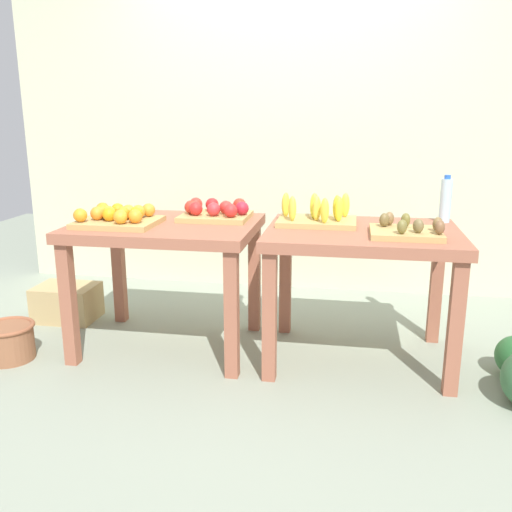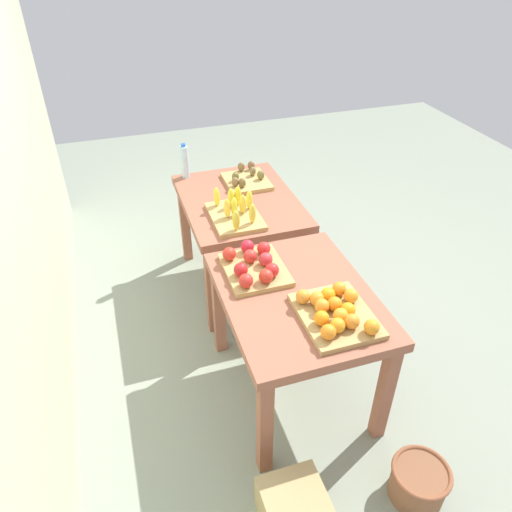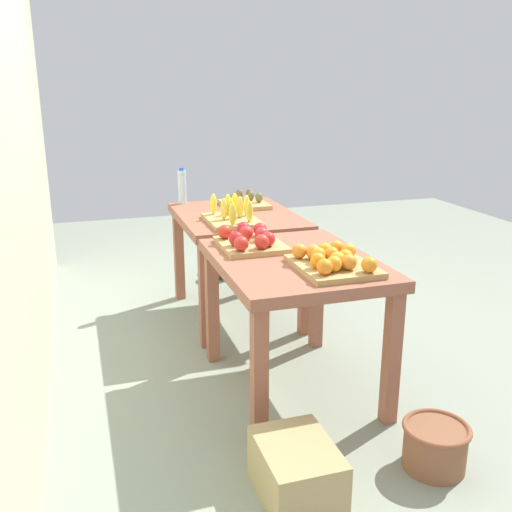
{
  "view_description": "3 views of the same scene",
  "coord_description": "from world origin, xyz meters",
  "px_view_note": "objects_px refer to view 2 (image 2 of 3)",
  "views": [
    {
      "loc": [
        0.49,
        -3.0,
        1.38
      ],
      "look_at": [
        -0.03,
        0.02,
        0.58
      ],
      "focal_mm": 38.88,
      "sensor_mm": 36.0,
      "label": 1
    },
    {
      "loc": [
        -2.42,
        0.84,
        2.46
      ],
      "look_at": [
        0.04,
        0.04,
        0.61
      ],
      "focal_mm": 34.13,
      "sensor_mm": 36.0,
      "label": 2
    },
    {
      "loc": [
        -3.25,
        1.06,
        1.64
      ],
      "look_at": [
        0.0,
        0.03,
        0.61
      ],
      "focal_mm": 40.42,
      "sensor_mm": 36.0,
      "label": 3
    }
  ],
  "objects_px": {
    "orange_bin": "(335,312)",
    "water_bottle": "(185,162)",
    "apple_bin": "(254,266)",
    "wicker_basket": "(419,482)",
    "banana_crate": "(236,212)",
    "display_table_right": "(239,212)",
    "kiwi_bin": "(246,179)",
    "watermelon_pile": "(239,208)",
    "display_table_left": "(296,309)"
  },
  "relations": [
    {
      "from": "orange_bin",
      "to": "water_bottle",
      "type": "relative_size",
      "value": 1.66
    },
    {
      "from": "apple_bin",
      "to": "wicker_basket",
      "type": "distance_m",
      "value": 1.4
    },
    {
      "from": "orange_bin",
      "to": "banana_crate",
      "type": "height_order",
      "value": "banana_crate"
    },
    {
      "from": "apple_bin",
      "to": "water_bottle",
      "type": "height_order",
      "value": "water_bottle"
    },
    {
      "from": "display_table_right",
      "to": "orange_bin",
      "type": "bearing_deg",
      "value": -175.55
    },
    {
      "from": "kiwi_bin",
      "to": "watermelon_pile",
      "type": "height_order",
      "value": "kiwi_bin"
    },
    {
      "from": "display_table_left",
      "to": "wicker_basket",
      "type": "xyz_separation_m",
      "value": [
        -0.84,
        -0.35,
        -0.54
      ]
    },
    {
      "from": "display_table_left",
      "to": "kiwi_bin",
      "type": "bearing_deg",
      "value": -5.19
    },
    {
      "from": "display_table_right",
      "to": "water_bottle",
      "type": "distance_m",
      "value": 0.6
    },
    {
      "from": "water_bottle",
      "to": "display_table_right",
      "type": "bearing_deg",
      "value": -147.62
    },
    {
      "from": "kiwi_bin",
      "to": "wicker_basket",
      "type": "height_order",
      "value": "kiwi_bin"
    },
    {
      "from": "display_table_left",
      "to": "display_table_right",
      "type": "height_order",
      "value": "same"
    },
    {
      "from": "orange_bin",
      "to": "display_table_right",
      "type": "bearing_deg",
      "value": 4.45
    },
    {
      "from": "display_table_left",
      "to": "kiwi_bin",
      "type": "distance_m",
      "value": 1.35
    },
    {
      "from": "display_table_left",
      "to": "banana_crate",
      "type": "distance_m",
      "value": 0.89
    },
    {
      "from": "apple_bin",
      "to": "kiwi_bin",
      "type": "height_order",
      "value": "apple_bin"
    },
    {
      "from": "orange_bin",
      "to": "wicker_basket",
      "type": "bearing_deg",
      "value": -157.95
    },
    {
      "from": "display_table_left",
      "to": "orange_bin",
      "type": "height_order",
      "value": "orange_bin"
    },
    {
      "from": "display_table_left",
      "to": "display_table_right",
      "type": "distance_m",
      "value": 1.12
    },
    {
      "from": "watermelon_pile",
      "to": "wicker_basket",
      "type": "relative_size",
      "value": 2.23
    },
    {
      "from": "kiwi_bin",
      "to": "wicker_basket",
      "type": "relative_size",
      "value": 1.24
    },
    {
      "from": "banana_crate",
      "to": "wicker_basket",
      "type": "distance_m",
      "value": 1.9
    },
    {
      "from": "orange_bin",
      "to": "apple_bin",
      "type": "relative_size",
      "value": 1.08
    },
    {
      "from": "wicker_basket",
      "to": "kiwi_bin",
      "type": "bearing_deg",
      "value": 5.97
    },
    {
      "from": "apple_bin",
      "to": "watermelon_pile",
      "type": "relative_size",
      "value": 0.63
    },
    {
      "from": "orange_bin",
      "to": "kiwi_bin",
      "type": "bearing_deg",
      "value": -0.57
    },
    {
      "from": "display_table_right",
      "to": "apple_bin",
      "type": "xyz_separation_m",
      "value": [
        -0.86,
        0.16,
        0.16
      ]
    },
    {
      "from": "display_table_left",
      "to": "apple_bin",
      "type": "relative_size",
      "value": 2.49
    },
    {
      "from": "watermelon_pile",
      "to": "wicker_basket",
      "type": "height_order",
      "value": "watermelon_pile"
    },
    {
      "from": "banana_crate",
      "to": "wicker_basket",
      "type": "bearing_deg",
      "value": -165.3
    },
    {
      "from": "orange_bin",
      "to": "apple_bin",
      "type": "xyz_separation_m",
      "value": [
        0.5,
        0.27,
        -0.0
      ]
    },
    {
      "from": "wicker_basket",
      "to": "orange_bin",
      "type": "bearing_deg",
      "value": 22.05
    },
    {
      "from": "kiwi_bin",
      "to": "water_bottle",
      "type": "bearing_deg",
      "value": 59.58
    },
    {
      "from": "display_table_left",
      "to": "orange_bin",
      "type": "xyz_separation_m",
      "value": [
        -0.24,
        -0.11,
        0.16
      ]
    },
    {
      "from": "water_bottle",
      "to": "watermelon_pile",
      "type": "bearing_deg",
      "value": -50.56
    },
    {
      "from": "orange_bin",
      "to": "water_bottle",
      "type": "bearing_deg",
      "value": 12.37
    },
    {
      "from": "apple_bin",
      "to": "display_table_right",
      "type": "bearing_deg",
      "value": -10.73
    },
    {
      "from": "orange_bin",
      "to": "apple_bin",
      "type": "distance_m",
      "value": 0.57
    },
    {
      "from": "display_table_left",
      "to": "apple_bin",
      "type": "bearing_deg",
      "value": 32.3
    },
    {
      "from": "display_table_right",
      "to": "banana_crate",
      "type": "xyz_separation_m",
      "value": [
        -0.25,
        0.1,
        0.16
      ]
    },
    {
      "from": "orange_bin",
      "to": "water_bottle",
      "type": "distance_m",
      "value": 1.87
    },
    {
      "from": "display_table_right",
      "to": "banana_crate",
      "type": "relative_size",
      "value": 2.36
    },
    {
      "from": "kiwi_bin",
      "to": "watermelon_pile",
      "type": "distance_m",
      "value": 0.97
    },
    {
      "from": "banana_crate",
      "to": "water_bottle",
      "type": "distance_m",
      "value": 0.75
    },
    {
      "from": "display_table_left",
      "to": "display_table_right",
      "type": "relative_size",
      "value": 1.0
    },
    {
      "from": "water_bottle",
      "to": "kiwi_bin",
      "type": "bearing_deg",
      "value": -120.42
    },
    {
      "from": "watermelon_pile",
      "to": "display_table_right",
      "type": "bearing_deg",
      "value": 164.4
    },
    {
      "from": "apple_bin",
      "to": "banana_crate",
      "type": "height_order",
      "value": "banana_crate"
    },
    {
      "from": "display_table_left",
      "to": "orange_bin",
      "type": "distance_m",
      "value": 0.31
    },
    {
      "from": "orange_bin",
      "to": "kiwi_bin",
      "type": "xyz_separation_m",
      "value": [
        1.58,
        -0.02,
        -0.02
      ]
    }
  ]
}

